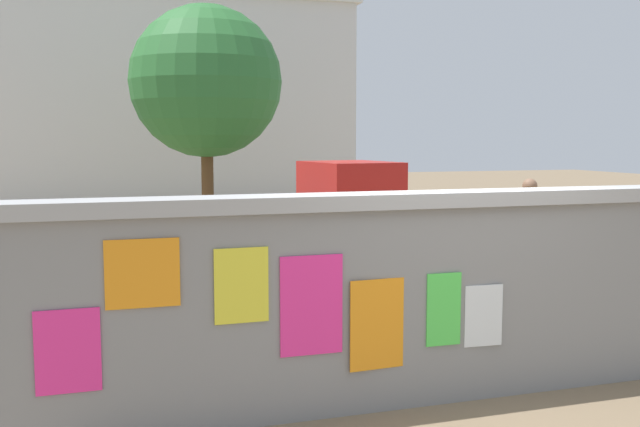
# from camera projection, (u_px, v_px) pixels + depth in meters

# --- Properties ---
(ground) EXTENTS (60.00, 60.00, 0.00)m
(ground) POSITION_uv_depth(u_px,v_px,m) (255.00, 254.00, 13.72)
(ground) COLOR #7A664C
(poster_wall) EXTENTS (7.44, 0.42, 1.77)m
(poster_wall) POSITION_uv_depth(u_px,v_px,m) (455.00, 292.00, 6.04)
(poster_wall) COLOR gray
(poster_wall) RESTS_ON ground
(auto_rickshaw_truck) EXTENTS (3.76, 1.95, 1.85)m
(auto_rickshaw_truck) POSITION_uv_depth(u_px,v_px,m) (292.00, 225.00, 10.83)
(auto_rickshaw_truck) COLOR black
(auto_rickshaw_truck) RESTS_ON ground
(motorcycle) EXTENTS (1.90, 0.56, 0.87)m
(motorcycle) POSITION_uv_depth(u_px,v_px,m) (461.00, 295.00, 7.98)
(motorcycle) COLOR black
(motorcycle) RESTS_ON ground
(bicycle_near) EXTENTS (1.71, 0.44, 0.95)m
(bicycle_near) POSITION_uv_depth(u_px,v_px,m) (121.00, 304.00, 7.99)
(bicycle_near) COLOR black
(bicycle_near) RESTS_ON ground
(bicycle_far) EXTENTS (1.68, 0.50, 0.95)m
(bicycle_far) POSITION_uv_depth(u_px,v_px,m) (196.00, 342.00, 6.47)
(bicycle_far) COLOR black
(bicycle_far) RESTS_ON ground
(person_walking) EXTENTS (0.44, 0.44, 1.62)m
(person_walking) POSITION_uv_depth(u_px,v_px,m) (529.00, 221.00, 10.65)
(person_walking) COLOR yellow
(person_walking) RESTS_ON ground
(tree_roadside) EXTENTS (3.40, 3.40, 5.18)m
(tree_roadside) POSITION_uv_depth(u_px,v_px,m) (206.00, 82.00, 15.92)
(tree_roadside) COLOR brown
(tree_roadside) RESTS_ON ground
(building_background) EXTENTS (13.82, 5.25, 6.87)m
(building_background) POSITION_uv_depth(u_px,v_px,m) (129.00, 99.00, 22.51)
(building_background) COLOR silver
(building_background) RESTS_ON ground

